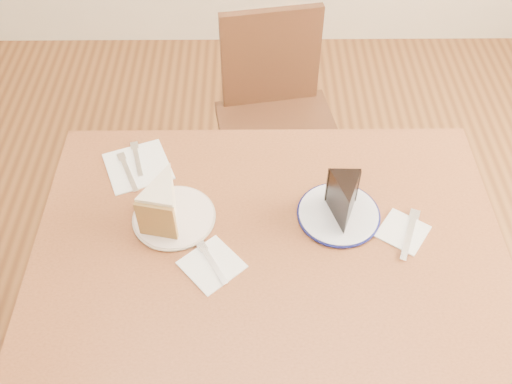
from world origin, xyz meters
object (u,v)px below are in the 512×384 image
object	(u,v)px
plate_navy	(338,214)
chocolate_cake	(344,203)
carrot_cake	(165,200)
table	(269,257)
chair_far	(277,122)
plate_cream	(174,217)

from	to	relation	value
plate_navy	chocolate_cake	size ratio (longest dim) A/B	1.84
carrot_cake	chocolate_cake	bearing A→B (deg)	10.03
plate_navy	table	bearing A→B (deg)	-161.17
chair_far	plate_navy	size ratio (longest dim) A/B	4.18
chair_far	plate_cream	size ratio (longest dim) A/B	4.20
plate_cream	table	bearing A→B (deg)	-12.56
plate_cream	carrot_cake	bearing A→B (deg)	153.36
carrot_cake	chocolate_cake	distance (m)	0.46
chocolate_cake	plate_navy	bearing A→B (deg)	-62.22
table	plate_cream	xyz separation A→B (m)	(-0.25, 0.06, 0.10)
table	plate_cream	world-z (taller)	plate_cream
chair_far	carrot_cake	bearing A→B (deg)	54.83
table	carrot_cake	size ratio (longest dim) A/B	8.93
plate_cream	plate_navy	world-z (taller)	same
chocolate_cake	plate_cream	bearing A→B (deg)	0.50
table	chair_far	distance (m)	0.75
plate_navy	carrot_cake	xyz separation A→B (m)	(-0.45, 0.00, 0.06)
plate_navy	carrot_cake	size ratio (longest dim) A/B	1.56
plate_cream	carrot_cake	distance (m)	0.06
table	plate_cream	size ratio (longest dim) A/B	5.76
chair_far	plate_cream	world-z (taller)	chair_far
plate_cream	chair_far	bearing A→B (deg)	66.08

